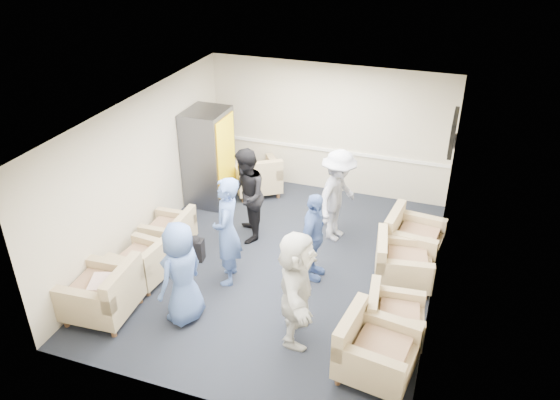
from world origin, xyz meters
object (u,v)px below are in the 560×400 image
(person_mid_right, at_px, (313,237))
(armchair_right_far, at_px, (411,239))
(person_back_right, at_px, (338,196))
(armchair_left_mid, at_px, (145,264))
(person_front_right, at_px, (297,288))
(armchair_right_midfar, at_px, (400,264))
(person_front_left, at_px, (181,273))
(vending_machine, at_px, (209,157))
(armchair_left_near, at_px, (105,294))
(person_back_left, at_px, (246,196))
(armchair_right_near, at_px, (372,352))
(armchair_right_midnear, at_px, (391,318))
(armchair_left_far, at_px, (171,232))
(armchair_corner, at_px, (257,178))
(person_mid_left, at_px, (227,231))

(person_mid_right, bearing_deg, armchair_right_far, -49.64)
(person_mid_right, bearing_deg, person_back_right, -0.46)
(armchair_left_mid, relative_size, person_front_right, 0.51)
(armchair_right_midfar, xyz_separation_m, person_front_left, (-2.84, -1.89, 0.45))
(person_front_left, bearing_deg, vending_machine, -145.37)
(vending_machine, distance_m, person_front_left, 3.64)
(armchair_left_near, distance_m, person_front_right, 2.86)
(person_back_left, bearing_deg, person_front_left, -24.84)
(armchair_left_mid, xyz_separation_m, person_back_right, (2.60, 2.27, 0.54))
(armchair_right_near, distance_m, person_front_right, 1.28)
(armchair_right_midfar, bearing_deg, person_back_right, 43.29)
(person_front_right, bearing_deg, armchair_left_near, 86.48)
(person_back_right, distance_m, person_front_right, 2.73)
(armchair_right_near, distance_m, armchair_right_midfar, 2.07)
(armchair_right_midnear, relative_size, person_back_left, 0.49)
(armchair_right_near, relative_size, person_front_right, 0.61)
(armchair_left_near, height_order, person_mid_right, person_mid_right)
(armchair_left_far, relative_size, vending_machine, 0.40)
(armchair_left_far, relative_size, armchair_corner, 0.62)
(armchair_left_near, xyz_separation_m, person_front_right, (2.78, 0.48, 0.48))
(armchair_right_midfar, bearing_deg, armchair_left_far, 85.17)
(armchair_left_near, distance_m, armchair_right_midfar, 4.54)
(person_back_left, relative_size, person_back_right, 1.01)
(armchair_right_midfar, xyz_separation_m, person_back_left, (-2.81, 0.44, 0.52))
(person_mid_left, bearing_deg, armchair_right_far, 105.00)
(person_front_right, bearing_deg, person_mid_right, -6.49)
(armchair_left_near, height_order, person_mid_left, person_mid_left)
(person_back_right, bearing_deg, armchair_left_near, 153.42)
(armchair_right_far, bearing_deg, person_front_left, 139.23)
(armchair_right_midfar, relative_size, person_mid_left, 0.55)
(armchair_corner, bearing_deg, person_mid_left, 68.33)
(armchair_left_far, height_order, armchair_right_near, armchair_right_near)
(armchair_left_mid, relative_size, person_front_left, 0.54)
(armchair_right_midfar, height_order, person_front_left, person_front_left)
(person_back_left, xyz_separation_m, person_back_right, (1.53, 0.55, -0.01))
(armchair_right_midnear, height_order, person_back_left, person_back_left)
(person_front_left, relative_size, person_mid_left, 0.88)
(person_back_left, distance_m, person_mid_right, 1.64)
(armchair_left_near, height_order, armchair_left_far, armchair_left_near)
(armchair_right_far, xyz_separation_m, person_mid_left, (-2.68, -1.61, 0.56))
(armchair_left_near, distance_m, person_front_left, 1.24)
(person_back_left, xyz_separation_m, person_front_right, (1.63, -2.17, -0.01))
(armchair_left_far, bearing_deg, person_front_right, 60.56)
(armchair_left_mid, bearing_deg, armchair_right_near, 83.73)
(person_back_left, relative_size, person_front_right, 1.02)
(armchair_left_near, distance_m, person_mid_right, 3.26)
(armchair_left_far, bearing_deg, armchair_left_mid, 2.59)
(armchair_right_near, xyz_separation_m, person_mid_right, (-1.31, 1.77, 0.39))
(armchair_right_near, relative_size, vending_machine, 0.54)
(armchair_right_midfar, xyz_separation_m, person_mid_left, (-2.61, -0.82, 0.56))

